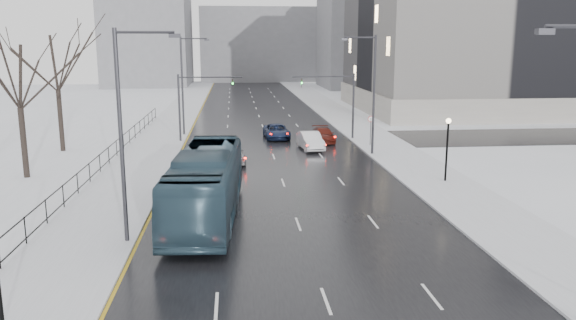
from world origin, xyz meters
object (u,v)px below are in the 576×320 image
object	(u,v)px
sedan_right_near	(310,141)
lamppost_r_mid	(447,140)
tree_park_e	(63,152)
streetlight_l_far	(184,81)
sedan_right_cross	(277,131)
no_uturn_sign	(371,122)
mast_signal_right	(343,98)
streetlight_r_mid	(371,89)
tree_park_d	(27,179)
mast_signal_left	(190,100)
bus	(206,184)
streetlight_l_near	(125,126)
sedan_center_near	(231,152)
sedan_right_far	(323,135)

from	to	relation	value
sedan_right_near	lamppost_r_mid	bearing A→B (deg)	-65.77
sedan_right_near	tree_park_e	bearing A→B (deg)	171.70
streetlight_l_far	sedan_right_cross	size ratio (longest dim) A/B	1.98
streetlight_l_far	no_uturn_sign	distance (m)	19.41
mast_signal_right	streetlight_r_mid	bearing A→B (deg)	-84.00
streetlight_r_mid	no_uturn_sign	world-z (taller)	streetlight_r_mid
no_uturn_sign	streetlight_l_far	bearing A→B (deg)	155.27
tree_park_d	mast_signal_left	xyz separation A→B (m)	(10.47, 14.00, 4.11)
no_uturn_sign	bus	size ratio (longest dim) A/B	0.20
streetlight_l_near	sedan_center_near	world-z (taller)	streetlight_l_near
streetlight_r_mid	bus	world-z (taller)	streetlight_r_mid
mast_signal_right	no_uturn_sign	bearing A→B (deg)	-64.89
sedan_right_far	no_uturn_sign	bearing A→B (deg)	-36.21
streetlight_l_near	sedan_right_far	xyz separation A→B (m)	(13.47, 26.88, -4.91)
no_uturn_sign	sedan_right_far	distance (m)	5.10
lamppost_r_mid	bus	distance (m)	17.06
mast_signal_right	mast_signal_left	size ratio (longest dim) A/B	1.00
sedan_center_near	sedan_right_cross	distance (m)	12.01
streetlight_l_near	mast_signal_right	bearing A→B (deg)	61.04
tree_park_e	sedan_right_cross	size ratio (longest dim) A/B	2.67
lamppost_r_mid	bus	size ratio (longest dim) A/B	0.32
streetlight_l_far	bus	size ratio (longest dim) A/B	0.75
no_uturn_sign	streetlight_l_near	bearing A→B (deg)	-125.89
tree_park_d	streetlight_l_near	world-z (taller)	streetlight_l_near
mast_signal_right	bus	world-z (taller)	mast_signal_right
sedan_right_near	streetlight_l_near	bearing A→B (deg)	-122.59
sedan_right_far	mast_signal_right	bearing A→B (deg)	29.17
mast_signal_left	sedan_right_far	distance (m)	13.12
mast_signal_left	sedan_center_near	distance (m)	11.15
no_uturn_sign	mast_signal_left	bearing A→B (deg)	166.40
sedan_right_far	streetlight_r_mid	bearing A→B (deg)	-67.17
bus	streetlight_l_near	bearing A→B (deg)	-128.89
streetlight_l_near	tree_park_d	bearing A→B (deg)	124.53
sedan_right_cross	sedan_right_far	xyz separation A→B (m)	(4.35, -2.33, -0.04)
tree_park_d	sedan_right_near	distance (m)	23.15
tree_park_e	sedan_right_far	world-z (taller)	tree_park_e
streetlight_r_mid	lamppost_r_mid	size ratio (longest dim) A/B	2.34
bus	sedan_right_cross	world-z (taller)	bus
streetlight_l_near	mast_signal_left	size ratio (longest dim) A/B	1.54
bus	sedan_center_near	distance (m)	14.49
sedan_right_near	tree_park_d	bearing A→B (deg)	-162.76
lamppost_r_mid	sedan_right_cross	world-z (taller)	lamppost_r_mid
bus	sedan_right_near	world-z (taller)	bus
sedan_center_near	mast_signal_left	bearing A→B (deg)	104.42
mast_signal_left	streetlight_l_far	bearing A→B (deg)	101.87
streetlight_l_near	tree_park_e	bearing A→B (deg)	112.69
tree_park_e	sedan_right_near	xyz separation A→B (m)	(21.70, -0.98, 0.82)
sedan_right_near	streetlight_l_far	bearing A→B (deg)	136.70
sedan_right_far	tree_park_d	bearing A→B (deg)	-150.66
tree_park_e	sedan_right_cross	bearing A→B (deg)	15.20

